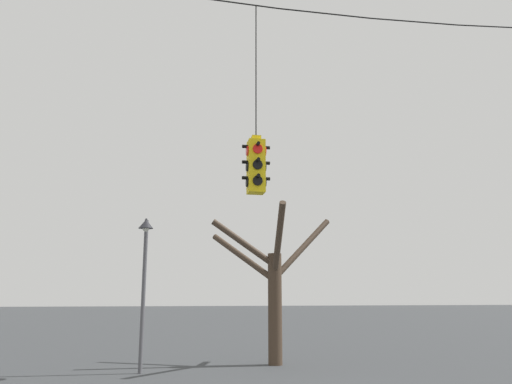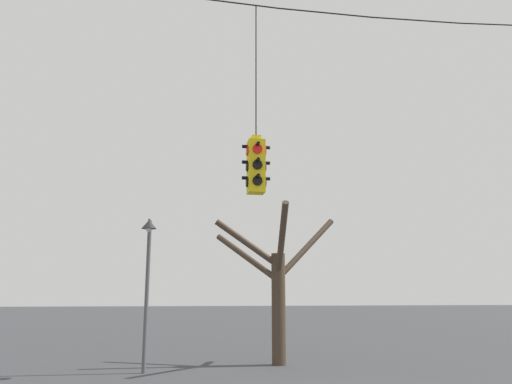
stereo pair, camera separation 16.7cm
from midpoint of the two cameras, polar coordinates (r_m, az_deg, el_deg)
span_wire at (r=12.13m, az=8.37°, el=20.14°), size 15.35×0.03×0.43m
traffic_light_near_right_pole at (r=10.26m, az=0.47°, el=3.12°), size 0.58×0.58×4.22m
street_lamp at (r=15.34m, az=-11.94°, el=-7.65°), size 0.44×0.77×4.48m
bare_tree at (r=17.00m, az=2.59°, el=-10.42°), size 4.54×3.91×5.07m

